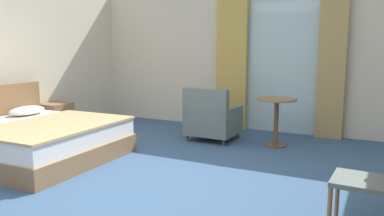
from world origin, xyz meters
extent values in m
cube|color=#38567A|center=(0.00, 0.00, -0.05)|extent=(6.72, 7.38, 0.10)
cube|color=beige|center=(0.00, 3.43, 1.31)|extent=(6.32, 0.12, 2.62)
cube|color=silver|center=(0.65, 3.35, 1.15)|extent=(1.28, 0.02, 2.30)
cube|color=tan|center=(-0.21, 3.25, 1.22)|extent=(0.57, 0.10, 2.43)
cube|color=tan|center=(1.51, 3.25, 1.22)|extent=(0.43, 0.10, 2.43)
cube|color=olive|center=(-1.82, 0.23, 0.12)|extent=(1.96, 1.89, 0.25)
cube|color=white|center=(-1.82, 0.23, 0.36)|extent=(1.90, 1.84, 0.23)
cube|color=tan|center=(-1.50, 0.23, 0.49)|extent=(1.30, 1.86, 0.03)
ellipsoid|color=white|center=(-2.52, 0.66, 0.54)|extent=(0.37, 0.59, 0.13)
cube|color=olive|center=(-2.80, 1.49, 0.26)|extent=(0.41, 0.46, 0.53)
cube|color=brown|center=(-2.80, 1.25, 0.37)|extent=(0.35, 0.01, 0.13)
cube|color=slate|center=(2.19, -0.12, 0.45)|extent=(0.47, 0.44, 0.04)
cylinder|color=olive|center=(1.99, 0.08, 0.22)|extent=(0.04, 0.04, 0.43)
cylinder|color=olive|center=(1.97, -0.31, 0.22)|extent=(0.04, 0.04, 0.43)
cube|color=slate|center=(-0.15, 2.30, 0.24)|extent=(0.77, 0.74, 0.29)
cube|color=slate|center=(-0.16, 2.00, 0.62)|extent=(0.75, 0.14, 0.48)
cube|color=slate|center=(0.17, 2.30, 0.47)|extent=(0.12, 0.72, 0.16)
cube|color=slate|center=(-0.48, 2.31, 0.47)|extent=(0.12, 0.72, 0.16)
cylinder|color=#4C3D2D|center=(0.17, 2.60, 0.05)|extent=(0.04, 0.04, 0.10)
cylinder|color=#4C3D2D|center=(-0.46, 2.61, 0.05)|extent=(0.04, 0.04, 0.10)
cylinder|color=#4C3D2D|center=(0.15, 2.00, 0.05)|extent=(0.04, 0.04, 0.10)
cylinder|color=#4C3D2D|center=(-0.48, 2.01, 0.05)|extent=(0.04, 0.04, 0.10)
cylinder|color=olive|center=(0.86, 2.36, 0.72)|extent=(0.60, 0.60, 0.03)
cylinder|color=brown|center=(0.86, 2.36, 0.35)|extent=(0.07, 0.07, 0.70)
cylinder|color=brown|center=(0.86, 2.36, 0.01)|extent=(0.33, 0.33, 0.02)
camera|label=1|loc=(2.28, -3.24, 1.49)|focal=35.33mm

